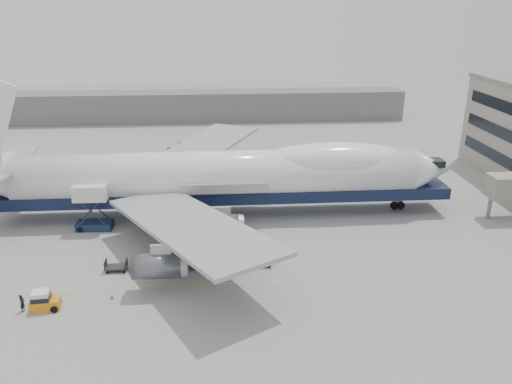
{
  "coord_description": "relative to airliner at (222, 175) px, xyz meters",
  "views": [
    {
      "loc": [
        0.5,
        -50.67,
        27.12
      ],
      "look_at": [
        4.72,
        6.0,
        5.4
      ],
      "focal_mm": 35.0,
      "sensor_mm": 36.0,
      "label": 1
    }
  ],
  "objects": [
    {
      "name": "traffic_cone",
      "position": [
        -11.06,
        -20.05,
        -5.38
      ],
      "size": [
        0.34,
        0.34,
        0.51
      ],
      "rotation": [
        0.0,
        0.0,
        -0.28
      ],
      "color": "#E5430C",
      "rests_on": "ground"
    },
    {
      "name": "baggage_tug",
      "position": [
        -17.05,
        -21.3,
        -4.76
      ],
      "size": [
        2.76,
        1.65,
        1.94
      ],
      "rotation": [
        0.0,
        0.0,
        0.09
      ],
      "color": "orange",
      "rests_on": "ground"
    },
    {
      "name": "airliner",
      "position": [
        0.0,
        0.0,
        0.0
      ],
      "size": [
        67.0,
        55.3,
        19.98
      ],
      "color": "white",
      "rests_on": "ground"
    },
    {
      "name": "dolly_4",
      "position": [
        4.02,
        -14.51,
        -5.09
      ],
      "size": [
        2.3,
        1.35,
        1.3
      ],
      "color": "#2D2D30",
      "rests_on": "ground"
    },
    {
      "name": "dolly_3",
      "position": [
        0.11,
        -14.51,
        -5.09
      ],
      "size": [
        2.3,
        1.35,
        1.3
      ],
      "color": "#2D2D30",
      "rests_on": "ground"
    },
    {
      "name": "catering_truck",
      "position": [
        -16.36,
        -3.48,
        -2.2
      ],
      "size": [
        4.51,
        3.2,
        5.98
      ],
      "rotation": [
        0.0,
        0.0,
        -0.03
      ],
      "color": "#172846",
      "rests_on": "ground"
    },
    {
      "name": "dolly_2",
      "position": [
        -3.81,
        -14.51,
        -5.09
      ],
      "size": [
        2.3,
        1.35,
        1.3
      ],
      "color": "#2D2D30",
      "rests_on": "ground"
    },
    {
      "name": "hangar",
      "position": [
        -10.64,
        58.0,
        -2.12
      ],
      "size": [
        110.0,
        8.0,
        7.0
      ],
      "primitive_type": "cube",
      "color": "slate",
      "rests_on": "ground"
    },
    {
      "name": "dolly_1",
      "position": [
        -7.72,
        -14.51,
        -5.09
      ],
      "size": [
        2.3,
        1.35,
        1.3
      ],
      "color": "#2D2D30",
      "rests_on": "ground"
    },
    {
      "name": "dolly_0",
      "position": [
        -11.63,
        -14.51,
        -5.09
      ],
      "size": [
        2.3,
        1.35,
        1.3
      ],
      "color": "#2D2D30",
      "rests_on": "ground"
    },
    {
      "name": "ground_worker",
      "position": [
        -18.93,
        -21.49,
        -4.74
      ],
      "size": [
        0.48,
        0.68,
        1.76
      ],
      "primitive_type": "imported",
      "rotation": [
        0.0,
        0.0,
        1.49
      ],
      "color": "black",
      "rests_on": "ground"
    },
    {
      "name": "apron_line",
      "position": [
        -0.64,
        -18.0,
        -5.62
      ],
      "size": [
        60.0,
        0.15,
        0.01
      ],
      "primitive_type": "cube",
      "color": "gold",
      "rests_on": "ground"
    },
    {
      "name": "ground",
      "position": [
        -0.64,
        -12.0,
        -5.62
      ],
      "size": [
        260.0,
        260.0,
        0.0
      ],
      "primitive_type": "plane",
      "color": "gray",
      "rests_on": "ground"
    }
  ]
}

